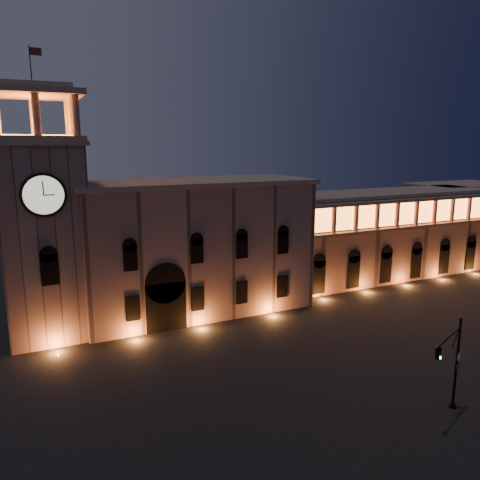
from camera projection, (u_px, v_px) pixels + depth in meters
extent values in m
plane|color=black|center=(294.00, 375.00, 45.73)|extent=(160.00, 160.00, 0.00)
cube|color=#8F695D|center=(195.00, 248.00, 62.66)|extent=(30.00, 12.00, 17.00)
cube|color=#9F7F6E|center=(194.00, 182.00, 60.90)|extent=(30.80, 12.80, 0.60)
cube|color=black|center=(165.00, 306.00, 56.45)|extent=(5.00, 1.40, 6.00)
cylinder|color=black|center=(164.00, 282.00, 55.86)|extent=(5.00, 1.40, 5.00)
cube|color=orange|center=(165.00, 308.00, 56.32)|extent=(4.20, 0.20, 5.00)
cube|color=#8F695D|center=(46.00, 243.00, 53.49)|extent=(9.00, 9.00, 22.00)
cube|color=#9F7F6E|center=(37.00, 143.00, 51.24)|extent=(9.80, 9.80, 0.50)
cylinder|color=black|center=(44.00, 195.00, 48.15)|extent=(4.60, 0.35, 4.60)
cylinder|color=beige|center=(44.00, 195.00, 48.03)|extent=(4.00, 0.12, 4.00)
cube|color=#9F7F6E|center=(37.00, 139.00, 51.14)|extent=(9.40, 9.40, 0.50)
cube|color=orange|center=(37.00, 136.00, 51.08)|extent=(6.80, 6.80, 0.15)
cylinder|color=#9F7F6E|center=(36.00, 114.00, 47.31)|extent=(0.76, 0.76, 4.20)
cylinder|color=#9F7F6E|center=(76.00, 115.00, 48.91)|extent=(0.76, 0.76, 4.20)
cylinder|color=#9F7F6E|center=(34.00, 118.00, 54.04)|extent=(0.76, 0.76, 4.20)
cylinder|color=#9F7F6E|center=(68.00, 119.00, 55.64)|extent=(0.76, 0.76, 4.20)
cylinder|color=#9F7F6E|center=(72.00, 117.00, 52.27)|extent=(0.76, 0.76, 4.20)
cube|color=#9F7F6E|center=(33.00, 93.00, 50.19)|extent=(9.80, 9.80, 0.60)
cube|color=#9F7F6E|center=(32.00, 87.00, 50.07)|extent=(7.50, 7.50, 0.60)
cylinder|color=black|center=(30.00, 65.00, 49.61)|extent=(0.10, 0.10, 4.00)
plane|color=maroon|center=(35.00, 51.00, 49.59)|extent=(1.20, 0.00, 1.20)
cube|color=#896358|center=(381.00, 236.00, 79.03)|extent=(40.00, 10.00, 14.00)
cube|color=#9F7F6E|center=(383.00, 193.00, 77.58)|extent=(40.60, 10.60, 0.50)
cube|color=#9F7F6E|center=(406.00, 227.00, 73.70)|extent=(40.00, 1.20, 0.40)
cube|color=#9F7F6E|center=(408.00, 200.00, 72.84)|extent=(40.00, 1.40, 0.50)
cube|color=orange|center=(404.00, 213.00, 73.75)|extent=(38.00, 0.15, 3.60)
cylinder|color=#9F7F6E|center=(311.00, 221.00, 65.69)|extent=(0.70, 0.70, 4.00)
cylinder|color=#9F7F6E|center=(334.00, 220.00, 67.37)|extent=(0.70, 0.70, 4.00)
cylinder|color=#9F7F6E|center=(356.00, 218.00, 69.06)|extent=(0.70, 0.70, 4.00)
cylinder|color=#9F7F6E|center=(377.00, 216.00, 70.74)|extent=(0.70, 0.70, 4.00)
cylinder|color=#9F7F6E|center=(397.00, 214.00, 72.42)|extent=(0.70, 0.70, 4.00)
cylinder|color=#9F7F6E|center=(416.00, 213.00, 74.10)|extent=(0.70, 0.70, 4.00)
cylinder|color=#9F7F6E|center=(435.00, 211.00, 75.79)|extent=(0.70, 0.70, 4.00)
cylinder|color=#9F7F6E|center=(452.00, 210.00, 77.47)|extent=(0.70, 0.70, 4.00)
cylinder|color=#9F7F6E|center=(469.00, 208.00, 79.15)|extent=(0.70, 0.70, 4.00)
cube|color=#896358|center=(459.00, 220.00, 95.28)|extent=(20.00, 12.00, 14.00)
cylinder|color=black|center=(456.00, 365.00, 39.29)|extent=(0.22, 0.22, 7.83)
cylinder|color=black|center=(452.00, 405.00, 40.04)|extent=(0.63, 0.63, 0.34)
sphere|color=black|center=(461.00, 320.00, 38.49)|extent=(0.31, 0.31, 0.31)
cylinder|color=black|center=(449.00, 338.00, 36.58)|extent=(5.22, 2.28, 0.13)
cube|color=black|center=(438.00, 353.00, 35.14)|extent=(0.43, 0.42, 0.95)
cylinder|color=#0CE53F|center=(440.00, 358.00, 35.09)|extent=(0.22, 0.16, 0.20)
cylinder|color=silver|center=(459.00, 357.00, 38.99)|extent=(0.64, 0.30, 0.67)
cylinder|color=navy|center=(458.00, 367.00, 39.17)|extent=(0.64, 0.30, 0.67)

